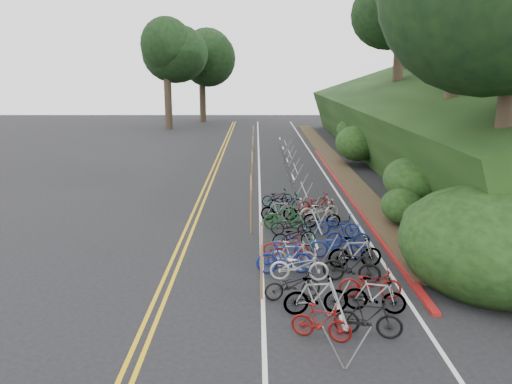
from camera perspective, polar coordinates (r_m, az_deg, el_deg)
ground at (r=15.71m, az=-2.97°, el=-10.66°), size 120.00×120.00×0.00m
road_markings at (r=25.23m, az=-0.37°, el=-1.12°), size 7.47×80.00×0.01m
red_curb at (r=27.50m, az=10.27°, el=0.01°), size 0.25×28.00×0.10m
embankment at (r=35.68m, az=20.08°, el=6.64°), size 14.30×48.14×9.11m
bike_rack_front at (r=12.63m, az=9.29°, el=-13.29°), size 1.10×2.68×1.08m
bike_racks_rest at (r=27.94m, az=4.53°, el=2.10°), size 1.14×23.00×1.17m
signpost_near at (r=14.35m, az=0.65°, el=-7.28°), size 0.08×0.40×2.33m
signposts_rest at (r=28.73m, az=-0.39°, el=3.64°), size 0.08×18.40×2.50m
bike_front at (r=16.39m, az=3.29°, el=-7.48°), size 0.57×1.87×1.11m
bike_valet at (r=18.26m, az=6.92°, el=-5.54°), size 3.34×14.23×1.09m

